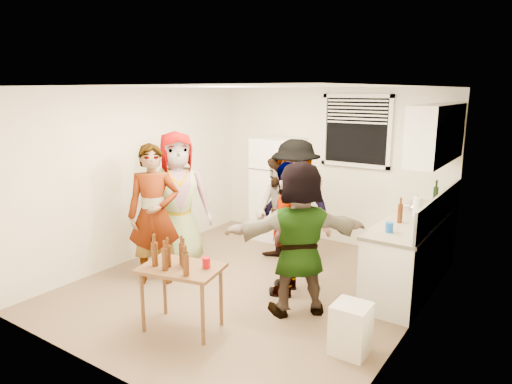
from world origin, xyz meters
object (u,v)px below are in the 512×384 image
Objects in this scene: blue_cup at (389,232)px; red_cup at (206,268)px; guest_back_left at (278,264)px; guest_black at (287,292)px; beer_bottle_table at (155,266)px; guest_stripe at (157,281)px; wine_bottle at (435,206)px; serving_table at (183,328)px; guest_orange at (297,311)px; refrigerator at (278,189)px; beer_bottle_counter at (399,223)px; trash_bin at (351,328)px; guest_back_right at (294,266)px; guest_grey at (180,265)px; kettle at (415,214)px.

red_cup is at bearing -131.05° from blue_cup.
guest_back_left is (-1.72, 0.45, -0.90)m from blue_cup.
guest_back_left is 0.96× the size of guest_black.
blue_cup is at bearing 15.27° from guest_back_left.
beer_bottle_table is 1.42m from guest_stripe.
wine_bottle is 0.33× the size of serving_table.
red_cup is 0.06× the size of guest_orange.
refrigerator is at bearing 147.92° from blue_cup.
guest_black is (1.60, 0.67, 0.00)m from guest_stripe.
beer_bottle_counter reaches higher than serving_table.
refrigerator is 3.60m from trash_bin.
blue_cup is 0.07× the size of guest_back_left.
guest_stripe is at bearing -125.72° from guest_back_right.
beer_bottle_counter reaches higher than blue_cup.
beer_bottle_counter is 3.09m from guest_grey.
red_cup is at bearing -71.73° from refrigerator.
beer_bottle_counter is (2.35, -1.04, 0.05)m from refrigerator.
guest_back_left is 0.95m from guest_black.
guest_grey is (-1.02, 1.42, -0.69)m from beer_bottle_table.
kettle is 0.61m from wine_bottle.
guest_stripe is 1.10× the size of guest_black.
kettle reaches higher than guest_back_left.
guest_black is (-1.17, -1.25, -0.90)m from kettle.
beer_bottle_counter is 0.14× the size of guest_black.
wine_bottle is at bearing -20.48° from guest_grey.
beer_bottle_counter is 0.28× the size of serving_table.
serving_table is at bearing -88.16° from guest_back_right.
beer_bottle_counter is 0.44m from blue_cup.
wine_bottle is 3.68m from guest_grey.
guest_back_left is at bearing -142.54° from kettle.
refrigerator is 1.03× the size of guest_black.
blue_cup is 1.37m from guest_orange.
guest_orange is (1.59, -2.16, -0.85)m from refrigerator.
refrigerator is 3.37m from serving_table.
refrigerator is at bearing 99.21° from beer_bottle_table.
guest_orange is at bearing 56.70° from red_cup.
beer_bottle_counter is 2.91m from beer_bottle_table.
guest_black is (0.34, -0.79, 0.00)m from guest_back_right.
red_cup is 2.02m from guest_grey.
guest_stripe is (-2.73, -0.97, -0.90)m from blue_cup.
guest_orange is (1.05, 1.14, -0.69)m from beer_bottle_table.
serving_table is 0.45× the size of guest_back_right.
beer_bottle_table is (-1.96, -3.37, -0.21)m from wine_bottle.
blue_cup is at bearing -19.20° from guest_stripe.
blue_cup reaches higher than guest_stripe.
guest_grey is at bearing -101.33° from guest_black.
kettle is 0.90× the size of beer_bottle_table.
wine_bottle reaches higher than red_cup.
guest_back_right reaches higher than guest_stripe.
kettle is 2.03m from guest_orange.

